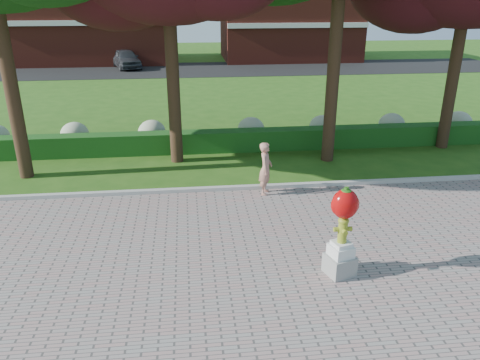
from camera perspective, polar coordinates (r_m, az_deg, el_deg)
The scene contains 11 objects.
ground at distance 11.93m, azimuth 1.74°, elevation -6.90°, with size 100.00×100.00×0.00m, color #265314.
walkway at distance 8.68m, azimuth 5.68°, elevation -19.48°, with size 40.00×14.00×0.04m, color gray.
curb at distance 14.58m, azimuth 0.08°, elevation -0.99°, with size 40.00×0.18×0.15m, color #ADADA5.
lawn_hedge at distance 18.21m, azimuth -1.36°, elevation 4.82°, with size 24.00×0.70×0.80m, color #154B15.
hydrangea_row at distance 19.18m, azimuth 0.07°, elevation 6.17°, with size 20.10×1.10×0.99m.
street at distance 38.80m, azimuth -4.25°, elevation 13.32°, with size 50.00×8.00×0.02m, color black.
building_left at distance 45.20m, azimuth -18.18°, elevation 18.02°, with size 14.00×8.00×7.00m, color maroon.
building_right at distance 45.43m, azimuth 5.96°, elevation 18.56°, with size 12.00×8.00×6.40m, color maroon.
hydrant_sculpture at distance 10.10m, azimuth 12.42°, elevation -5.90°, with size 0.69×0.69×2.04m.
woman at distance 14.02m, azimuth 3.14°, elevation 1.42°, with size 0.59×0.39×1.62m, color tan.
parked_car at distance 40.24m, azimuth -13.72°, elevation 14.19°, with size 1.78×4.42×1.51m, color #3B3D42.
Camera 1 is at (-1.54, -10.35, 5.74)m, focal length 35.00 mm.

